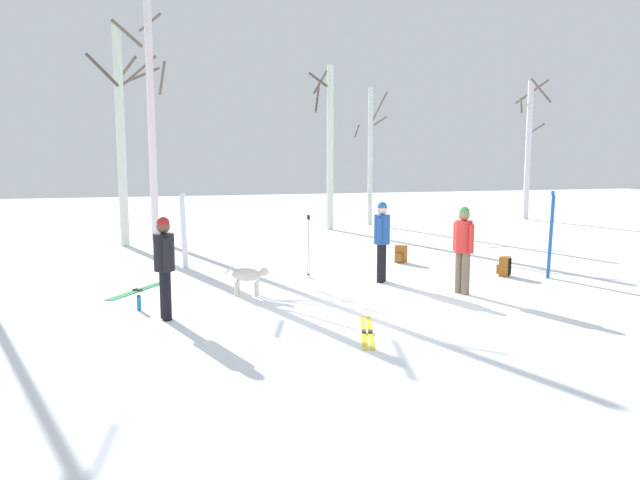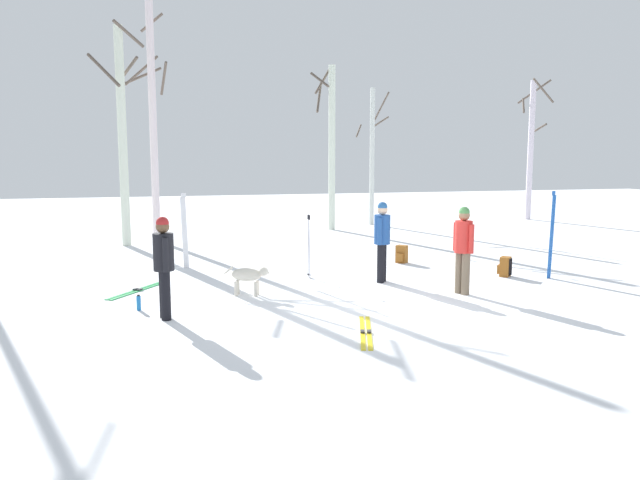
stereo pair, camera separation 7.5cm
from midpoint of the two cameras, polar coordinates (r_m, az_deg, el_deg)
The scene contains 19 objects.
ground_plane at distance 11.52m, azimuth 6.33°, elevation -6.05°, with size 60.00×60.00×0.00m, color white.
person_0 at distance 10.82m, azimuth -13.59°, elevation -1.83°, with size 0.34×0.52×1.72m.
person_1 at distance 13.59m, azimuth 5.72°, elevation 0.32°, with size 0.34×0.45×1.72m.
person_2 at distance 12.70m, azimuth 12.84°, elevation -0.38°, with size 0.34×0.50×1.72m.
dog at distance 12.41m, azimuth -6.21°, elevation -3.20°, with size 0.86×0.41×0.57m.
ski_pair_planted_0 at distance 14.84m, azimuth 20.12°, elevation 0.41°, with size 0.19×0.11×1.92m.
ski_pair_planted_1 at distance 15.50m, azimuth -11.87°, elevation 0.79°, with size 0.18×0.08×1.80m.
ski_pair_lying_0 at distance 9.97m, azimuth 4.32°, elevation -8.19°, with size 0.69×1.80×0.05m.
ski_pair_lying_1 at distance 13.29m, azimuth -15.93°, elevation -4.37°, with size 1.11×1.50×0.05m.
ski_poles_0 at distance 14.00m, azimuth -0.85°, elevation -0.39°, with size 0.07×0.20×1.40m.
backpack_0 at distance 14.84m, azimuth 16.33°, elevation -2.32°, with size 0.35×0.34×0.44m.
backpack_1 at distance 16.10m, azimuth 7.43°, elevation -1.28°, with size 0.35×0.34×0.44m.
water_bottle_0 at distance 11.69m, azimuth -15.71°, elevation -5.42°, with size 0.08×0.08×0.28m.
water_bottle_1 at distance 16.89m, azimuth 12.91°, elevation -1.27°, with size 0.06×0.06×0.27m.
birch_tree_1 at distance 19.53m, azimuth -17.15°, elevation 9.14°, with size 1.61×1.43×6.34m.
birch_tree_2 at distance 20.31m, azimuth -14.63°, elevation 11.09°, with size 1.42×1.26×7.74m.
birch_tree_3 at distance 22.60m, azimuth 1.09°, elevation 8.58°, with size 0.89×1.33×5.79m.
birch_tree_4 at distance 24.25m, azimuth 4.77°, elevation 7.64°, with size 1.34×0.98×5.10m.
birch_tree_5 at distance 27.41m, azimuth 18.41°, elevation 7.96°, with size 1.44×1.61×5.66m.
Camera 2 is at (-3.89, -10.48, 2.78)m, focal length 35.83 mm.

